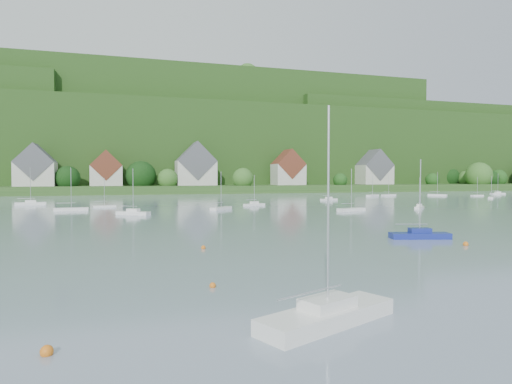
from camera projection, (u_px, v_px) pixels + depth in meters
far_shore_strip at (180, 188)px, 193.15m from camera, size 600.00×60.00×3.00m
forested_ridge at (166, 149)px, 258.20m from camera, size 620.00×181.22×69.89m
village_building_0 at (36, 169)px, 164.72m from camera, size 14.00×10.40×16.00m
village_building_1 at (107, 171)px, 173.80m from camera, size 12.00×9.36×14.00m
village_building_2 at (196, 168)px, 182.78m from camera, size 16.00×11.44×18.00m
village_building_3 at (288, 170)px, 192.31m from camera, size 13.00×10.40×15.50m
village_building_4 at (374, 170)px, 208.99m from camera, size 15.00×10.40×16.50m
near_sailboat_0 at (328, 313)px, 19.42m from camera, size 7.29×4.63×9.57m
near_sailboat_1 at (420, 234)px, 46.47m from camera, size 6.40×3.26×8.32m
mooring_buoy_0 at (47, 355)px, 16.07m from camera, size 0.48×0.48×0.48m
mooring_buoy_2 at (466, 246)px, 41.72m from camera, size 0.50×0.50×0.50m
mooring_buoy_3 at (203, 249)px, 39.83m from camera, size 0.41×0.41×0.41m
mooring_buoy_5 at (213, 287)px, 25.93m from camera, size 0.38×0.38×0.38m
far_sailboat_cluster at (252, 201)px, 113.32m from camera, size 194.07×64.50×8.71m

